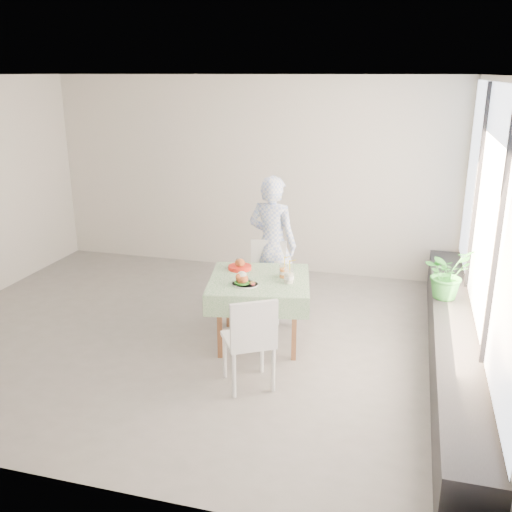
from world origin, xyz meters
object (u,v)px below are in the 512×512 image
(chair_far, at_px, (266,295))
(potted_plant, at_px, (447,273))
(cafe_table, at_px, (259,303))
(main_dish, at_px, (243,281))
(chair_near, at_px, (249,358))
(diner, at_px, (272,244))
(juice_cup_orange, at_px, (284,272))

(chair_far, relative_size, potted_plant, 1.64)
(cafe_table, height_order, potted_plant, potted_plant)
(cafe_table, bearing_deg, potted_plant, 17.35)
(chair_far, distance_m, potted_plant, 2.09)
(main_dish, height_order, potted_plant, potted_plant)
(chair_near, relative_size, main_dish, 3.27)
(diner, xyz_separation_m, potted_plant, (2.01, -0.34, -0.07))
(chair_near, xyz_separation_m, main_dish, (-0.25, 0.67, 0.51))
(diner, xyz_separation_m, main_dish, (-0.02, -1.17, -0.05))
(main_dish, bearing_deg, diner, 89.21)
(chair_near, xyz_separation_m, potted_plant, (1.78, 1.50, 0.49))
(chair_far, height_order, potted_plant, potted_plant)
(cafe_table, height_order, main_dish, main_dish)
(cafe_table, relative_size, potted_plant, 2.21)
(chair_near, distance_m, juice_cup_orange, 1.13)
(juice_cup_orange, height_order, potted_plant, potted_plant)
(potted_plant, bearing_deg, cafe_table, -162.65)
(chair_far, relative_size, main_dish, 3.22)
(cafe_table, xyz_separation_m, main_dish, (-0.11, -0.23, 0.33))
(main_dish, distance_m, juice_cup_orange, 0.48)
(chair_far, height_order, juice_cup_orange, juice_cup_orange)
(chair_far, distance_m, juice_cup_orange, 0.87)
(juice_cup_orange, bearing_deg, cafe_table, -158.17)
(diner, bearing_deg, main_dish, 100.64)
(potted_plant, bearing_deg, main_dish, -157.71)
(cafe_table, relative_size, chair_far, 1.35)
(main_dish, bearing_deg, juice_cup_orange, 43.21)
(main_dish, relative_size, juice_cup_orange, 1.01)
(juice_cup_orange, relative_size, potted_plant, 0.51)
(diner, relative_size, main_dish, 5.98)
(chair_near, bearing_deg, juice_cup_orange, 84.41)
(cafe_table, height_order, juice_cup_orange, juice_cup_orange)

